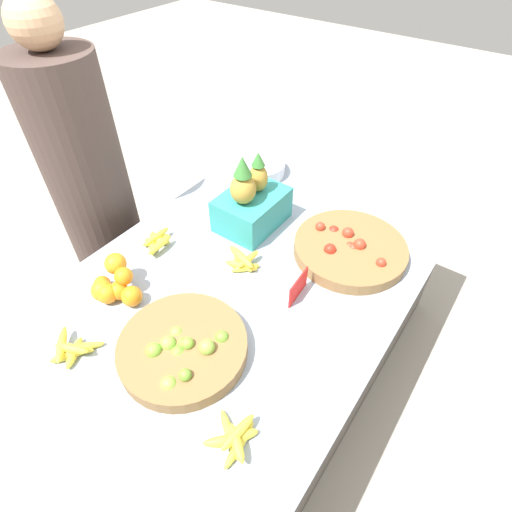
% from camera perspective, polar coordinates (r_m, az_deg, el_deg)
% --- Properties ---
extents(ground_plane, '(12.00, 12.00, 0.00)m').
position_cam_1_polar(ground_plane, '(2.20, 0.00, -14.17)').
color(ground_plane, '#ADA599').
extents(market_table, '(1.80, 1.20, 0.70)m').
position_cam_1_polar(market_table, '(1.91, 0.00, -8.63)').
color(market_table, '#4C4742').
rests_on(market_table, ground_plane).
extents(lime_bowl, '(0.43, 0.43, 0.09)m').
position_cam_1_polar(lime_bowl, '(1.38, -10.40, -12.78)').
color(lime_bowl, olive).
rests_on(lime_bowl, market_table).
extents(tomato_basket, '(0.47, 0.47, 0.09)m').
position_cam_1_polar(tomato_basket, '(1.72, 13.21, 1.07)').
color(tomato_basket, olive).
rests_on(tomato_basket, market_table).
extents(orange_pile, '(0.18, 0.22, 0.14)m').
position_cam_1_polar(orange_pile, '(1.59, -19.56, -3.87)').
color(orange_pile, orange).
rests_on(orange_pile, market_table).
extents(metal_bowl, '(0.28, 0.28, 0.07)m').
position_cam_1_polar(metal_bowl, '(2.17, 0.34, 12.55)').
color(metal_bowl, silver).
rests_on(metal_bowl, market_table).
extents(price_sign, '(0.14, 0.02, 0.10)m').
position_cam_1_polar(price_sign, '(1.50, 6.05, -4.43)').
color(price_sign, red).
rests_on(price_sign, market_table).
extents(produce_crate, '(0.31, 0.23, 0.38)m').
position_cam_1_polar(produce_crate, '(1.77, -0.69, 7.52)').
color(produce_crate, teal).
rests_on(produce_crate, market_table).
extents(banana_bunch_front_center, '(0.17, 0.14, 0.05)m').
position_cam_1_polar(banana_bunch_front_center, '(1.77, -14.07, 2.06)').
color(banana_bunch_front_center, yellow).
rests_on(banana_bunch_front_center, market_table).
extents(banana_bunch_front_right, '(0.15, 0.16, 0.06)m').
position_cam_1_polar(banana_bunch_front_right, '(1.62, -1.85, -0.83)').
color(banana_bunch_front_right, yellow).
rests_on(banana_bunch_front_right, market_table).
extents(banana_bunch_middle_right, '(0.17, 0.17, 0.05)m').
position_cam_1_polar(banana_bunch_middle_right, '(1.50, -24.71, -12.01)').
color(banana_bunch_middle_right, yellow).
rests_on(banana_bunch_middle_right, market_table).
extents(banana_bunch_front_left, '(0.16, 0.16, 0.05)m').
position_cam_1_polar(banana_bunch_front_left, '(1.24, -3.12, -24.57)').
color(banana_bunch_front_left, yellow).
rests_on(banana_bunch_front_left, market_table).
extents(vendor_person, '(0.36, 0.36, 1.59)m').
position_cam_1_polar(vendor_person, '(2.11, -22.03, 7.74)').
color(vendor_person, '#473833').
rests_on(vendor_person, ground_plane).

